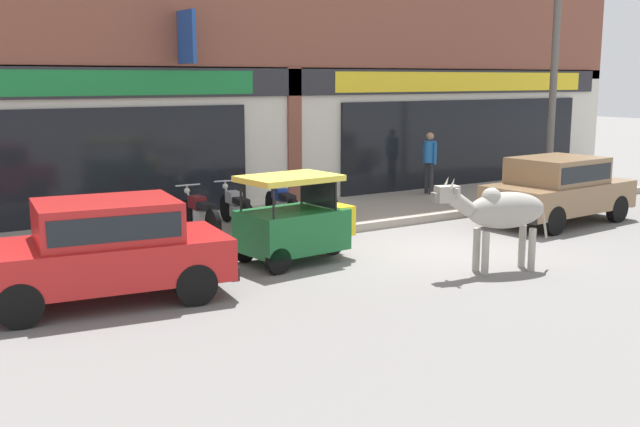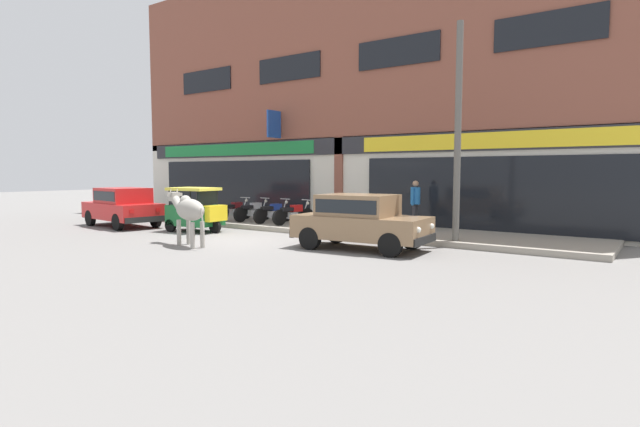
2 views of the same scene
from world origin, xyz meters
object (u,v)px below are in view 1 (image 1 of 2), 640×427
object	(u,v)px
motorcycle_2	(282,203)
motorcycle_3	(322,199)
cow	(501,211)
utility_pole	(554,80)
car_1	(558,187)
car_0	(103,246)
pedestrian	(430,156)
auto_rickshaw	(295,224)
motorcycle_0	(200,213)
motorcycle_1	(236,208)

from	to	relation	value
motorcycle_2	motorcycle_3	bearing A→B (deg)	-2.03
cow	utility_pole	size ratio (longest dim) A/B	0.36
car_1	motorcycle_2	size ratio (longest dim) A/B	2.05
motorcycle_2	motorcycle_3	distance (m)	0.99
car_1	utility_pole	size ratio (longest dim) A/B	0.63
car_0	pedestrian	world-z (taller)	pedestrian
cow	motorcycle_2	distance (m)	5.15
car_0	car_1	bearing A→B (deg)	2.12
auto_rickshaw	pedestrian	bearing A→B (deg)	30.68
motorcycle_2	utility_pole	distance (m)	7.78
cow	auto_rickshaw	world-z (taller)	cow
motorcycle_3	pedestrian	size ratio (longest dim) A/B	1.11
car_0	auto_rickshaw	xyz separation A→B (m)	(3.50, 0.54, -0.15)
utility_pole	motorcycle_0	bearing A→B (deg)	175.24
car_1	utility_pole	xyz separation A→B (m)	(1.93, 1.88, 2.29)
motorcycle_0	pedestrian	distance (m)	7.21
motorcycle_0	car_0	bearing A→B (deg)	-133.10
car_0	auto_rickshaw	world-z (taller)	auto_rickshaw
car_0	motorcycle_2	xyz separation A→B (m)	(4.74, 3.12, -0.26)
auto_rickshaw	motorcycle_1	xyz separation A→B (m)	(0.19, 2.62, -0.10)
car_0	car_1	world-z (taller)	same
auto_rickshaw	motorcycle_2	xyz separation A→B (m)	(1.24, 2.58, -0.10)
cow	motorcycle_3	bearing A→B (deg)	92.50
car_0	utility_pole	bearing A→B (deg)	10.61
motorcycle_0	motorcycle_2	xyz separation A→B (m)	(1.91, 0.10, 0.00)
motorcycle_0	motorcycle_3	world-z (taller)	same
car_1	utility_pole	bearing A→B (deg)	44.29
cow	pedestrian	bearing A→B (deg)	57.55
pedestrian	motorcycle_3	bearing A→B (deg)	-163.30
car_0	auto_rickshaw	distance (m)	3.55
car_0	motorcycle_0	bearing A→B (deg)	46.90
auto_rickshaw	utility_pole	distance (m)	9.05
motorcycle_3	utility_pole	xyz separation A→B (m)	(6.31, -0.83, 2.55)
car_0	motorcycle_0	xyz separation A→B (m)	(2.83, 3.02, -0.26)
cow	motorcycle_0	bearing A→B (deg)	122.56
auto_rickshaw	motorcycle_0	size ratio (longest dim) A/B	1.12
auto_rickshaw	pedestrian	size ratio (longest dim) A/B	1.27
car_1	motorcycle_2	distance (m)	6.04
car_0	motorcycle_2	size ratio (longest dim) A/B	2.08
motorcycle_1	motorcycle_2	world-z (taller)	same
car_1	motorcycle_1	bearing A→B (deg)	156.51
motorcycle_3	motorcycle_0	bearing A→B (deg)	-178.72
car_0	motorcycle_1	xyz separation A→B (m)	(3.69, 3.17, -0.26)
car_1	motorcycle_2	bearing A→B (deg)	152.90
car_0	pedestrian	size ratio (longest dim) A/B	2.35
auto_rickshaw	motorcycle_3	xyz separation A→B (m)	(2.23, 2.54, -0.10)
car_0	motorcycle_0	world-z (taller)	car_0
car_0	car_1	xyz separation A→B (m)	(10.11, 0.37, 0.00)
motorcycle_3	cow	bearing A→B (deg)	-87.50
motorcycle_3	pedestrian	xyz separation A→B (m)	(4.16, 1.25, 0.60)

